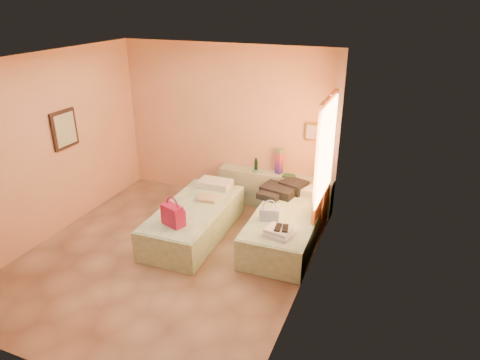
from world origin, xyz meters
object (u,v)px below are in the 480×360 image
(water_bottle, at_px, (256,165))
(towel_stack, at_px, (279,232))
(flower_vase, at_px, (322,175))
(headboard_ledge, at_px, (275,190))
(magenta_handbag, at_px, (173,215))
(green_book, at_px, (289,176))
(blue_handbag, at_px, (269,214))
(bed_right, at_px, (286,227))
(bed_left, at_px, (194,221))

(water_bottle, distance_m, towel_stack, 1.99)
(flower_vase, relative_size, towel_stack, 0.65)
(headboard_ledge, relative_size, magenta_handbag, 6.13)
(headboard_ledge, xyz_separation_m, magenta_handbag, (-0.88, -2.01, 0.33))
(green_book, distance_m, towel_stack, 1.72)
(water_bottle, distance_m, blue_handbag, 1.54)
(headboard_ledge, xyz_separation_m, bed_right, (0.52, -1.05, -0.08))
(bed_right, distance_m, towel_stack, 0.75)
(blue_handbag, xyz_separation_m, towel_stack, (0.27, -0.37, -0.04))
(flower_vase, bearing_deg, magenta_handbag, -131.07)
(magenta_handbag, bearing_deg, bed_right, 54.46)
(towel_stack, bearing_deg, blue_handbag, 126.47)
(green_book, relative_size, blue_handbag, 0.71)
(headboard_ledge, bearing_deg, magenta_handbag, -113.73)
(flower_vase, bearing_deg, bed_left, -141.46)
(green_book, xyz_separation_m, flower_vase, (0.57, 0.01, 0.10))
(bed_right, relative_size, magenta_handbag, 5.98)
(headboard_ledge, relative_size, bed_right, 1.02)
(bed_right, distance_m, green_book, 1.11)
(water_bottle, bearing_deg, headboard_ledge, 1.87)
(blue_handbag, bearing_deg, towel_stack, -68.00)
(bed_right, height_order, blue_handbag, blue_handbag)
(flower_vase, xyz_separation_m, blue_handbag, (-0.48, -1.32, -0.17))
(bed_left, xyz_separation_m, magenta_handbag, (-0.00, -0.60, 0.41))
(water_bottle, xyz_separation_m, blue_handbag, (0.70, -1.35, -0.17))
(headboard_ledge, xyz_separation_m, water_bottle, (-0.36, -0.01, 0.44))
(bed_right, relative_size, blue_handbag, 7.00)
(headboard_ledge, distance_m, flower_vase, 0.94)
(bed_right, relative_size, green_book, 9.93)
(bed_left, relative_size, blue_handbag, 7.00)
(bed_left, distance_m, blue_handbag, 1.28)
(bed_left, distance_m, bed_right, 1.45)
(water_bottle, bearing_deg, towel_stack, -60.45)
(magenta_handbag, bearing_deg, water_bottle, 95.51)
(bed_left, height_order, blue_handbag, blue_handbag)
(water_bottle, distance_m, magenta_handbag, 2.07)
(towel_stack, bearing_deg, flower_vase, 82.80)
(magenta_handbag, bearing_deg, blue_handbag, 47.86)
(bed_left, distance_m, green_book, 1.82)
(green_book, xyz_separation_m, towel_stack, (0.36, -1.68, -0.12))
(towel_stack, bearing_deg, bed_right, 97.65)
(water_bottle, height_order, flower_vase, water_bottle)
(bed_left, bearing_deg, green_book, 48.41)
(towel_stack, bearing_deg, green_book, 102.10)
(water_bottle, xyz_separation_m, flower_vase, (1.19, -0.03, -0.00))
(headboard_ledge, xyz_separation_m, green_book, (0.26, -0.05, 0.34))
(bed_left, height_order, bed_right, same)
(magenta_handbag, bearing_deg, bed_left, 110.20)
(bed_right, relative_size, water_bottle, 8.58)
(bed_left, distance_m, water_bottle, 1.58)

